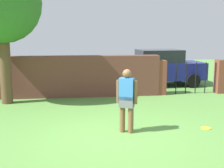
% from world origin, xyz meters
% --- Properties ---
extents(ground_plane, '(40.00, 40.00, 0.00)m').
position_xyz_m(ground_plane, '(0.00, 0.00, 0.00)').
color(ground_plane, '#568C3D').
extents(brick_wall, '(7.87, 0.50, 1.62)m').
position_xyz_m(brick_wall, '(-1.50, 4.83, 0.81)').
color(brick_wall, brown).
rests_on(brick_wall, ground).
extents(tree, '(2.74, 2.74, 4.88)m').
position_xyz_m(tree, '(-3.35, 3.98, 3.46)').
color(tree, brown).
rests_on(tree, ground).
extents(person, '(0.50, 0.35, 1.62)m').
position_xyz_m(person, '(0.39, 0.34, 0.90)').
color(person, brown).
rests_on(person, ground).
extents(fence_gate, '(3.08, 0.44, 1.40)m').
position_xyz_m(fence_gate, '(3.86, 4.83, 0.70)').
color(fence_gate, brown).
rests_on(fence_gate, ground).
extents(car, '(4.30, 2.14, 1.72)m').
position_xyz_m(car, '(3.05, 6.83, 0.86)').
color(car, navy).
rests_on(car, ground).
extents(frisbee_yellow, '(0.27, 0.27, 0.02)m').
position_xyz_m(frisbee_yellow, '(2.53, 0.38, 0.01)').
color(frisbee_yellow, yellow).
rests_on(frisbee_yellow, ground).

